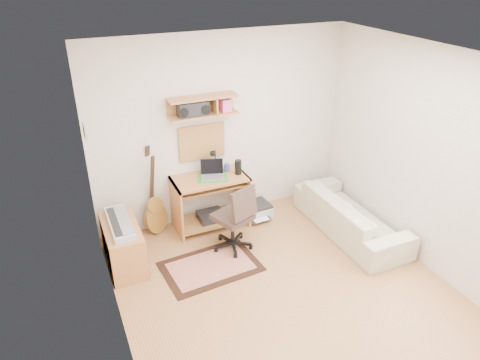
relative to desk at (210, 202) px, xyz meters
name	(u,v)px	position (x,y,z in m)	size (l,w,h in m)	color
floor	(290,296)	(0.30, -1.73, -0.38)	(3.60, 4.00, 0.01)	#A97446
ceiling	(305,62)	(0.30, -1.73, 2.23)	(3.60, 4.00, 0.01)	white
back_wall	(222,129)	(0.30, 0.28, 0.93)	(3.60, 0.01, 2.60)	beige
left_wall	(112,236)	(-1.51, -1.73, 0.93)	(0.01, 4.00, 2.60)	beige
right_wall	(434,164)	(2.10, -1.73, 0.93)	(0.01, 4.00, 2.60)	beige
wall_shelf	(203,106)	(0.00, 0.15, 1.32)	(0.90, 0.25, 0.26)	#BC7842
cork_board	(202,142)	(0.00, 0.25, 0.79)	(0.64, 0.03, 0.49)	tan
wall_photo	(85,131)	(-1.49, -0.23, 1.34)	(0.02, 0.20, 0.15)	#4C8CBF
desk	(210,202)	(0.00, 0.00, 0.00)	(1.00, 0.55, 0.75)	#BC7842
laptop	(212,170)	(0.03, -0.02, 0.49)	(0.30, 0.30, 0.23)	silver
speaker	(238,167)	(0.40, -0.05, 0.48)	(0.09, 0.09, 0.20)	black
desk_lamp	(215,160)	(0.14, 0.14, 0.54)	(0.11, 0.11, 0.34)	black
pencil_cup	(227,167)	(0.29, 0.10, 0.43)	(0.07, 0.07, 0.11)	#394EAB
boombox	(193,109)	(-0.14, 0.15, 1.30)	(0.39, 0.18, 0.20)	black
rug	(211,266)	(-0.34, -0.89, -0.37)	(1.15, 0.77, 0.02)	tan
task_chair	(232,217)	(0.07, -0.62, 0.09)	(0.48, 0.48, 0.94)	#34261F
cabinet	(123,245)	(-1.28, -0.38, -0.10)	(0.40, 0.90, 0.55)	#BC7842
music_keyboard	(120,223)	(-1.28, -0.38, 0.21)	(0.24, 0.77, 0.07)	#B2B5BA
guitar	(154,192)	(-0.74, 0.13, 0.25)	(0.33, 0.21, 1.25)	olive
waste_basket	(129,258)	(-1.25, -0.53, -0.21)	(0.27, 0.27, 0.33)	white
printer	(254,211)	(0.66, -0.02, -0.29)	(0.47, 0.37, 0.18)	#A5A8AA
sofa	(351,209)	(1.68, -0.92, -0.02)	(1.83, 0.53, 0.71)	#B9B293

